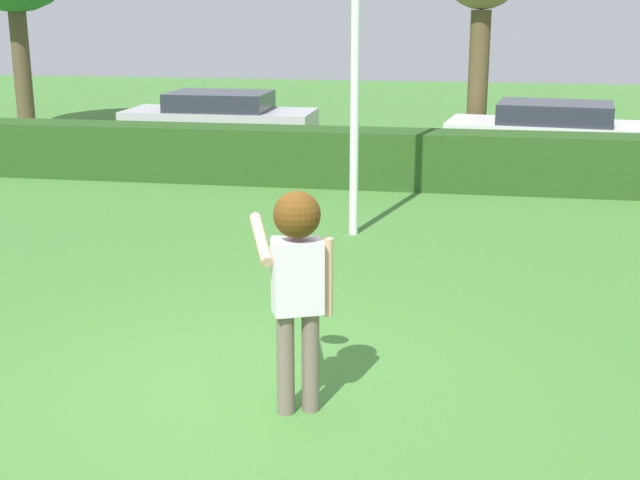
# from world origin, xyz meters

# --- Properties ---
(ground_plane) EXTENTS (60.00, 60.00, 0.00)m
(ground_plane) POSITION_xyz_m (0.00, 0.00, 0.00)
(ground_plane) COLOR #457F35
(person) EXTENTS (0.75, 0.65, 1.80)m
(person) POSITION_xyz_m (0.51, -0.23, 1.17)
(person) COLOR #726156
(person) RESTS_ON ground
(frisbee) EXTENTS (0.27, 0.27, 0.10)m
(frisbee) POSITION_xyz_m (0.32, 0.33, 1.28)
(frisbee) COLOR white
(hedge_row) EXTENTS (18.75, 0.90, 1.00)m
(hedge_row) POSITION_xyz_m (0.00, 8.59, 0.50)
(hedge_row) COLOR #284D1C
(hedge_row) RESTS_ON ground
(parked_car_silver) EXTENTS (4.21, 1.82, 1.25)m
(parked_car_silver) POSITION_xyz_m (-3.75, 12.15, 0.69)
(parked_car_silver) COLOR #B7B7BC
(parked_car_silver) RESTS_ON ground
(parked_car_white) EXTENTS (4.38, 2.22, 1.25)m
(parked_car_white) POSITION_xyz_m (3.43, 11.31, 0.69)
(parked_car_white) COLOR white
(parked_car_white) RESTS_ON ground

